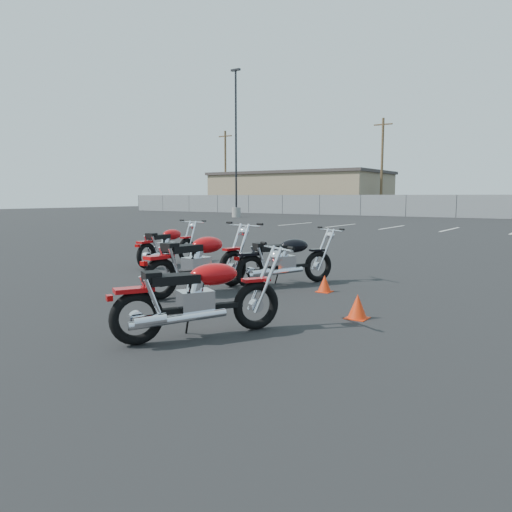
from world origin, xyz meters
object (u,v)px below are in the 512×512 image
Objects in this scene: motorcycle_front_red at (167,245)px; motorcycle_rear_red at (199,297)px; motorcycle_third_red at (199,262)px; motorcycle_second_black at (286,260)px.

motorcycle_rear_red is at bearing -42.57° from motorcycle_front_red.
motorcycle_second_black is at bearing 59.65° from motorcycle_third_red.
motorcycle_front_red is 0.90× the size of motorcycle_third_red.
motorcycle_third_red is at bearing 130.61° from motorcycle_rear_red.
motorcycle_third_red is (-0.87, -1.49, 0.05)m from motorcycle_second_black.
motorcycle_second_black is 0.86× the size of motorcycle_third_red.
motorcycle_front_red is 1.04× the size of motorcycle_second_black.
motorcycle_third_red is 1.16× the size of motorcycle_rear_red.
motorcycle_rear_red reaches higher than motorcycle_second_black.
motorcycle_rear_red reaches higher than motorcycle_front_red.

